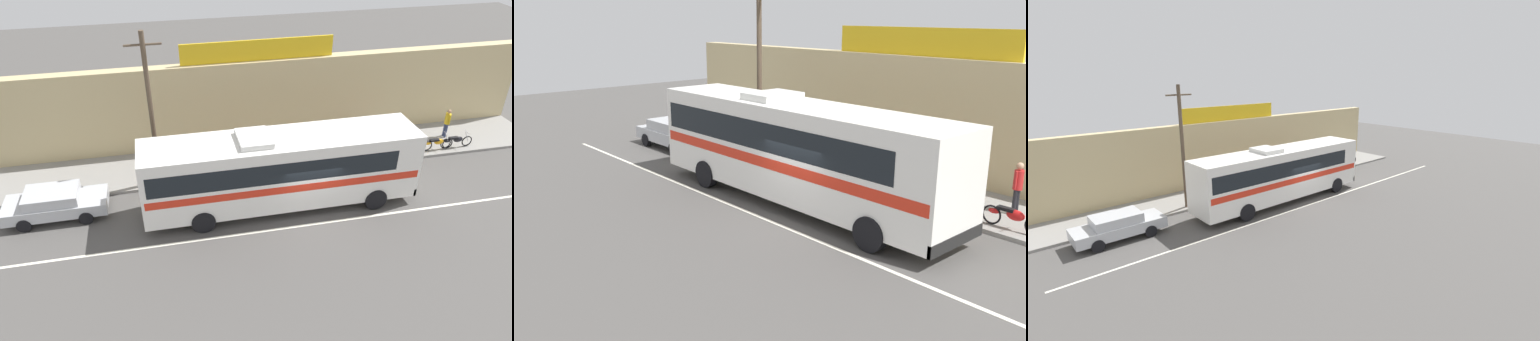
% 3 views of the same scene
% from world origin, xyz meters
% --- Properties ---
extents(ground_plane, '(70.00, 70.00, 0.00)m').
position_xyz_m(ground_plane, '(0.00, 0.00, 0.00)').
color(ground_plane, '#4F4C49').
extents(sidewalk_slab, '(30.00, 3.60, 0.14)m').
position_xyz_m(sidewalk_slab, '(0.00, 5.20, 0.07)').
color(sidewalk_slab, gray).
rests_on(sidewalk_slab, ground_plane).
extents(storefront_facade, '(30.00, 0.70, 4.80)m').
position_xyz_m(storefront_facade, '(0.00, 7.35, 2.40)').
color(storefront_facade, tan).
rests_on(storefront_facade, ground_plane).
extents(storefront_billboard, '(8.21, 0.12, 1.10)m').
position_xyz_m(storefront_billboard, '(-0.76, 7.35, 5.35)').
color(storefront_billboard, gold).
rests_on(storefront_billboard, storefront_facade).
extents(road_center_stripe, '(30.00, 0.14, 0.01)m').
position_xyz_m(road_center_stripe, '(0.00, -0.80, 0.00)').
color(road_center_stripe, silver).
rests_on(road_center_stripe, ground_plane).
extents(intercity_bus, '(12.39, 2.66, 3.78)m').
position_xyz_m(intercity_bus, '(-1.20, 0.94, 2.07)').
color(intercity_bus, white).
rests_on(intercity_bus, ground_plane).
extents(parked_car, '(4.44, 1.86, 1.37)m').
position_xyz_m(parked_car, '(-11.16, 2.23, 0.74)').
color(parked_car, '#B7BABF').
rests_on(parked_car, ground_plane).
extents(utility_pole, '(1.60, 0.22, 7.54)m').
position_xyz_m(utility_pole, '(-6.52, 3.87, 4.04)').
color(utility_pole, brown).
rests_on(utility_pole, sidewalk_slab).
extents(motorcycle_green, '(1.96, 0.56, 0.94)m').
position_xyz_m(motorcycle_green, '(5.10, 3.95, 0.57)').
color(motorcycle_green, black).
rests_on(motorcycle_green, sidewalk_slab).
extents(pedestrian_near_shop, '(0.30, 0.48, 1.74)m').
position_xyz_m(pedestrian_near_shop, '(4.55, 5.34, 1.16)').
color(pedestrian_near_shop, black).
rests_on(pedestrian_near_shop, sidewalk_slab).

